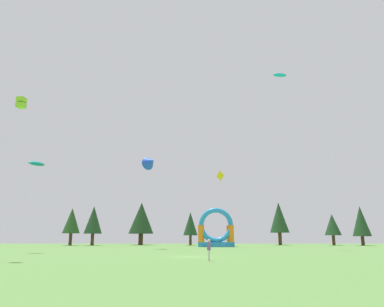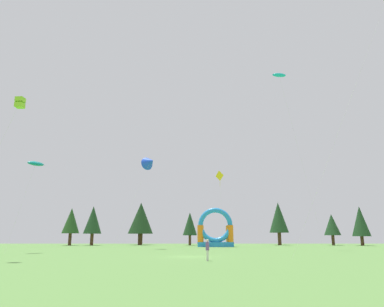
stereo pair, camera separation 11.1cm
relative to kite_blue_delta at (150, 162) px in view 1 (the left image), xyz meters
The scene contains 15 objects.
ground_plane 27.13m from the kite_blue_delta, 73.25° to the right, with size 120.00×120.00×0.00m, color #5B8C42.
kite_blue_delta is the anchor object (origin of this frame).
kite_lime_box 28.10m from the kite_blue_delta, 108.11° to the right, with size 5.37×0.78×14.13m.
kite_teal_parafoil 18.53m from the kite_blue_delta, 133.87° to the right, with size 2.04×4.61×11.21m.
kite_yellow_diamond 11.62m from the kite_blue_delta, ahead, with size 1.10×4.14×11.90m.
kite_cyan_parafoil 25.74m from the kite_blue_delta, ahead, with size 6.10×1.67×28.49m.
person_near_camera 32.04m from the kite_blue_delta, 74.17° to the right, with size 0.37×0.37×1.64m.
inflatable_orange_dome 18.38m from the kite_blue_delta, 41.12° to the left, with size 6.40×3.84×6.89m.
tree_row_0 27.89m from the kite_blue_delta, 133.73° to the left, with size 3.56×3.56×7.60m.
tree_row_1 25.94m from the kite_blue_delta, 124.97° to the left, with size 3.73×3.73×8.08m.
tree_row_2 25.06m from the kite_blue_delta, 100.73° to the left, with size 5.46×5.46×9.12m.
tree_row_3 23.51m from the kite_blue_delta, 72.85° to the left, with size 3.02×3.02×6.84m.
tree_row_4 34.68m from the kite_blue_delta, 40.86° to the left, with size 4.10×4.10×9.06m.
tree_row_5 42.83m from the kite_blue_delta, 29.43° to the left, with size 3.42×3.42×6.44m.
tree_row_6 45.94m from the kite_blue_delta, 23.55° to the left, with size 3.62×3.62×7.90m.
Camera 1 is at (-0.06, -35.24, 1.89)m, focal length 34.07 mm.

